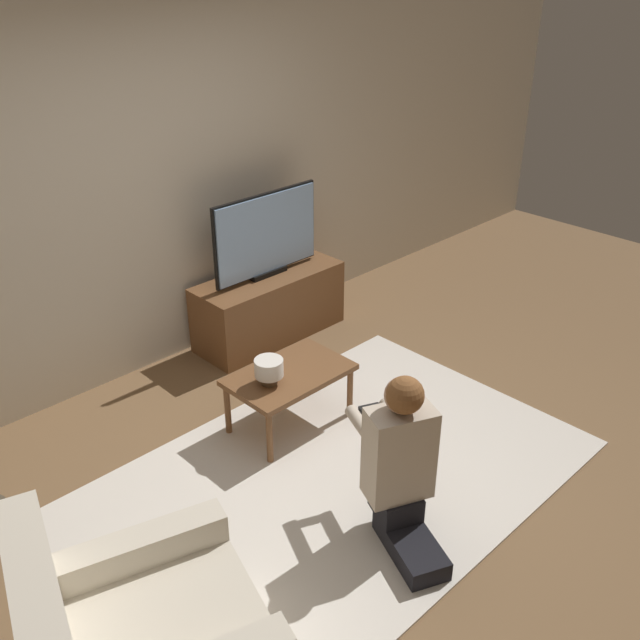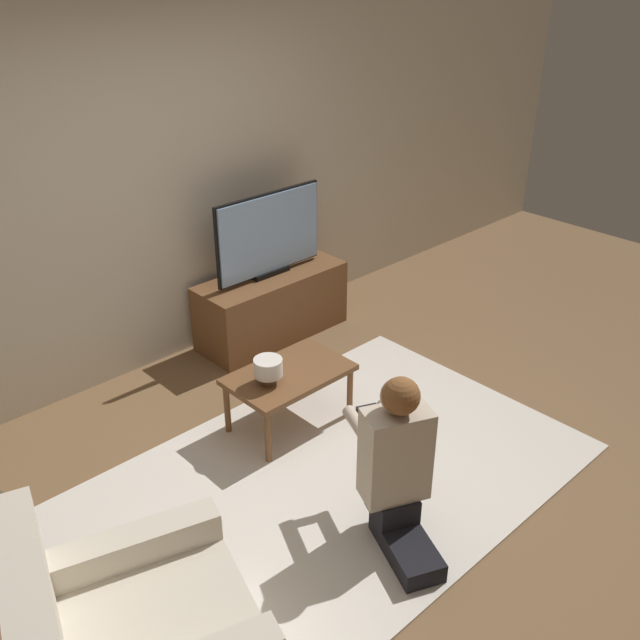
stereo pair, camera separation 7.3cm
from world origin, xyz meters
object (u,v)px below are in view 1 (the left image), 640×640
object	(u,v)px
tv	(266,235)
person_kneeling	(401,462)
table_lamp	(269,369)
coffee_table	(289,379)

from	to	relation	value
tv	person_kneeling	xyz separation A→B (m)	(-0.95, -2.14, -0.38)
tv	table_lamp	xyz separation A→B (m)	(-0.88, -1.03, -0.36)
coffee_table	table_lamp	xyz separation A→B (m)	(-0.18, -0.01, 0.15)
tv	table_lamp	size ratio (longest dim) A/B	5.41
tv	table_lamp	world-z (taller)	tv
tv	person_kneeling	world-z (taller)	tv
coffee_table	person_kneeling	world-z (taller)	person_kneeling
coffee_table	table_lamp	size ratio (longest dim) A/B	4.34
tv	coffee_table	distance (m)	1.34
person_kneeling	coffee_table	bearing A→B (deg)	-78.54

